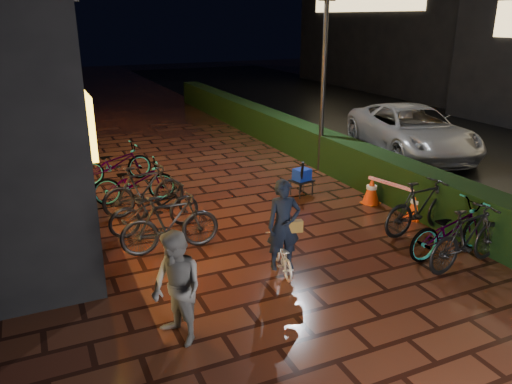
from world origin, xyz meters
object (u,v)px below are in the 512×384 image
bystander_person (177,289)px  cart_assembly (302,176)px  traffic_barrier (393,197)px  cyclist (283,239)px  van (411,130)px

bystander_person → cart_assembly: bearing=116.0°
traffic_barrier → cart_assembly: (-1.35, 1.71, 0.17)m
traffic_barrier → cyclist: bearing=-156.7°
bystander_person → traffic_barrier: bearing=95.7°
cart_assembly → traffic_barrier: bearing=-51.7°
bystander_person → traffic_barrier: (5.63, 2.63, -0.46)m
cyclist → van: bearing=36.1°
bystander_person → cyclist: (2.11, 1.12, -0.17)m
van → cyclist: 8.94m
bystander_person → cart_assembly: size_ratio=1.65×
van → bystander_person: bearing=-132.4°
cyclist → traffic_barrier: bearing=23.3°
bystander_person → van: (9.33, 6.38, -0.03)m
cyclist → cart_assembly: bearing=56.0°
van → traffic_barrier: (-3.69, -3.75, -0.43)m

